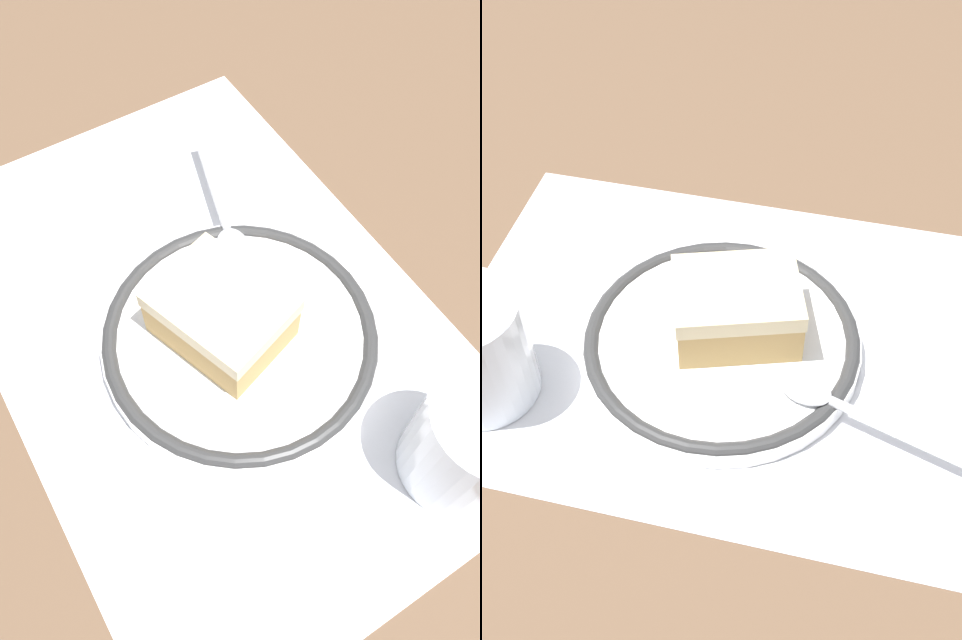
# 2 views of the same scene
# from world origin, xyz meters

# --- Properties ---
(ground_plane) EXTENTS (2.40, 2.40, 0.00)m
(ground_plane) POSITION_xyz_m (0.00, 0.00, 0.00)
(ground_plane) COLOR brown
(placemat) EXTENTS (0.50, 0.33, 0.00)m
(placemat) POSITION_xyz_m (0.00, 0.00, 0.00)
(placemat) COLOR white
(placemat) RESTS_ON ground_plane
(plate) EXTENTS (0.21, 0.21, 0.02)m
(plate) POSITION_xyz_m (0.03, 0.01, 0.01)
(plate) COLOR white
(plate) RESTS_ON placemat
(cake_slice) EXTENTS (0.11, 0.10, 0.05)m
(cake_slice) POSITION_xyz_m (0.02, 0.00, 0.04)
(cake_slice) COLOR tan
(cake_slice) RESTS_ON plate
(spoon) EXTENTS (0.15, 0.06, 0.01)m
(spoon) POSITION_xyz_m (-0.07, 0.06, 0.02)
(spoon) COLOR silver
(spoon) RESTS_ON plate
(cup) EXTENTS (0.08, 0.08, 0.09)m
(cup) POSITION_xyz_m (0.19, 0.09, 0.04)
(cup) COLOR silver
(cup) RESTS_ON placemat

